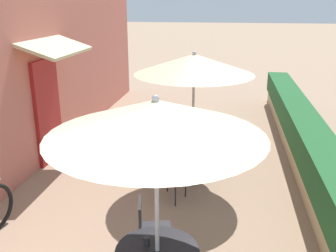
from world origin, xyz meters
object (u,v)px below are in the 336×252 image
at_px(patio_umbrella_mid, 194,64).
at_px(cafe_chair_mid_left, 206,141).
at_px(coffee_cup_mid, 185,138).
at_px(coffee_cup_near, 147,241).
at_px(cafe_chair_mid_right, 175,172).
at_px(cafe_chair_near_right, 149,227).
at_px(patio_table_mid, 192,152).
at_px(patio_umbrella_near, 156,118).

xyz_separation_m(patio_umbrella_mid, cafe_chair_mid_left, (0.20, 0.75, -1.65)).
bearing_deg(coffee_cup_mid, patio_umbrella_mid, -33.82).
bearing_deg(cafe_chair_mid_left, coffee_cup_near, 14.88).
distance_m(cafe_chair_mid_right, coffee_cup_mid, 0.89).
relative_size(cafe_chair_near_right, patio_table_mid, 1.00).
xyz_separation_m(cafe_chair_mid_left, coffee_cup_mid, (-0.34, -0.66, 0.28)).
distance_m(coffee_cup_near, coffee_cup_mid, 3.13).
height_order(cafe_chair_near_right, coffee_cup_mid, cafe_chair_near_right).
height_order(patio_umbrella_mid, cafe_chair_mid_right, patio_umbrella_mid).
height_order(patio_umbrella_near, cafe_chair_near_right, patio_umbrella_near).
height_order(patio_umbrella_near, patio_table_mid, patio_umbrella_near).
bearing_deg(cafe_chair_mid_left, cafe_chair_near_right, 11.55).
height_order(patio_table_mid, patio_umbrella_mid, patio_umbrella_mid).
relative_size(patio_table_mid, cafe_chair_mid_right, 1.00).
bearing_deg(cafe_chair_mid_right, coffee_cup_mid, 16.45).
xyz_separation_m(patio_umbrella_near, cafe_chair_mid_right, (-0.16, 2.35, -1.65)).
height_order(patio_umbrella_mid, cafe_chair_mid_left, patio_umbrella_mid).
bearing_deg(cafe_chair_near_right, patio_umbrella_near, 5.62).
bearing_deg(patio_umbrella_near, coffee_cup_mid, 91.70).
relative_size(patio_umbrella_mid, cafe_chair_mid_left, 2.74).
distance_m(patio_umbrella_mid, cafe_chair_mid_right, 1.82).
distance_m(patio_table_mid, coffee_cup_mid, 0.28).
bearing_deg(cafe_chair_near_right, cafe_chair_mid_left, 158.16).
bearing_deg(patio_umbrella_near, cafe_chair_mid_right, 93.78).
height_order(cafe_chair_mid_left, cafe_chair_mid_right, same).
relative_size(cafe_chair_mid_right, coffee_cup_mid, 9.67).
xyz_separation_m(patio_table_mid, cafe_chair_mid_left, (0.20, 0.75, -0.06)).
relative_size(coffee_cup_near, cafe_chair_mid_left, 0.10).
bearing_deg(patio_table_mid, cafe_chair_near_right, -97.04).
xyz_separation_m(patio_table_mid, cafe_chair_mid_right, (-0.20, -0.75, -0.06)).
bearing_deg(coffee_cup_near, coffee_cup_mid, 89.39).
distance_m(patio_table_mid, cafe_chair_mid_right, 0.78).
relative_size(cafe_chair_mid_left, cafe_chair_mid_right, 1.00).
height_order(patio_umbrella_near, patio_umbrella_mid, same).
height_order(patio_umbrella_near, cafe_chair_mid_left, patio_umbrella_near).
xyz_separation_m(cafe_chair_mid_left, cafe_chair_mid_right, (-0.40, -1.51, 0.00)).
distance_m(coffee_cup_near, cafe_chair_mid_right, 2.30).
height_order(patio_umbrella_near, coffee_cup_near, patio_umbrella_near).
xyz_separation_m(patio_umbrella_mid, cafe_chair_mid_right, (-0.20, -0.75, -1.65)).
xyz_separation_m(patio_umbrella_near, cafe_chair_near_right, (-0.25, 0.74, -1.65)).
height_order(coffee_cup_near, patio_table_mid, coffee_cup_near).
bearing_deg(patio_umbrella_mid, cafe_chair_mid_left, 75.10).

